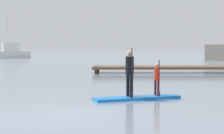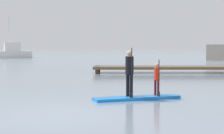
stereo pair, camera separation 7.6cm
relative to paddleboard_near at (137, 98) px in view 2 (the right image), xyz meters
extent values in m
plane|color=gray|center=(-2.46, -2.72, -0.05)|extent=(240.00, 240.00, 0.00)
cube|color=blue|center=(-0.07, -0.02, 0.00)|extent=(3.14, 1.63, 0.10)
cube|color=blue|center=(1.44, 0.48, 0.00)|extent=(0.38, 0.53, 0.09)
cylinder|color=black|center=(-0.34, 0.07, 0.45)|extent=(0.12, 0.12, 0.80)
cylinder|color=black|center=(-0.23, -0.26, 0.45)|extent=(0.12, 0.12, 0.80)
cylinder|color=black|center=(-0.29, -0.10, 1.18)|extent=(0.37, 0.37, 0.66)
sphere|color=tan|center=(-0.29, -0.10, 1.62)|extent=(0.19, 0.19, 0.19)
cylinder|color=black|center=(-0.22, -0.30, 0.93)|extent=(0.03, 0.03, 1.77)
cube|color=black|center=(-0.22, -0.30, 0.14)|extent=(0.07, 0.14, 0.18)
cylinder|color=#4C1419|center=(0.69, 0.36, 0.33)|extent=(0.09, 0.09, 0.57)
cylinder|color=#4C1419|center=(0.77, 0.13, 0.33)|extent=(0.09, 0.09, 0.57)
cylinder|color=red|center=(0.73, 0.25, 0.85)|extent=(0.27, 0.27, 0.47)
sphere|color=tan|center=(0.73, 0.25, 1.18)|extent=(0.14, 0.14, 0.14)
cylinder|color=black|center=(0.79, 0.08, 0.72)|extent=(0.03, 0.03, 1.33)
cube|color=black|center=(0.79, 0.08, 0.14)|extent=(0.07, 0.14, 0.18)
cube|color=silver|center=(-15.57, 40.24, 0.44)|extent=(6.68, 3.92, 0.98)
cube|color=white|center=(-15.03, 40.43, 1.54)|extent=(2.58, 2.13, 1.22)
cylinder|color=silver|center=(-15.44, 40.28, 4.04)|extent=(0.12, 0.12, 3.78)
cube|color=brown|center=(4.57, 12.64, 0.32)|extent=(13.55, 2.15, 0.18)
cylinder|color=#473828|center=(-1.90, 11.86, 0.18)|extent=(0.28, 0.28, 0.46)
cylinder|color=#473828|center=(-1.90, 13.41, 0.18)|extent=(0.28, 0.28, 0.46)
camera|label=1|loc=(-0.99, -13.74, 1.96)|focal=61.41mm
camera|label=2|loc=(-0.91, -13.74, 1.96)|focal=61.41mm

